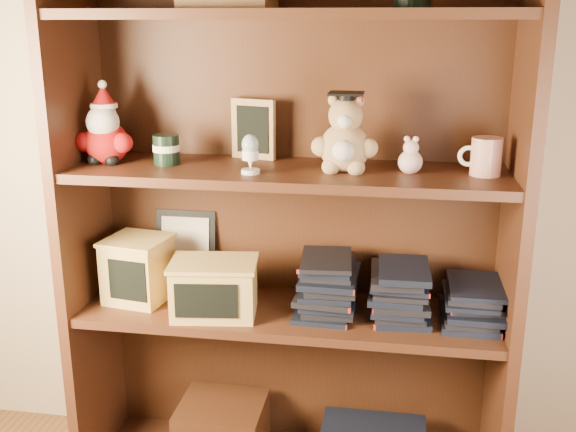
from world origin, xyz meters
name	(u,v)px	position (x,y,z in m)	size (l,w,h in m)	color
bookcase	(290,225)	(0.11, 1.36, 0.78)	(1.20, 0.35, 1.60)	#452313
shelf_lower	(288,313)	(0.12, 1.30, 0.54)	(1.14, 0.33, 0.02)	#452313
shelf_upper	(288,173)	(0.12, 1.30, 0.94)	(1.14, 0.33, 0.02)	#452313
santa_plush	(105,132)	(-0.38, 1.30, 1.03)	(0.16, 0.12, 0.23)	#A50F0F
teachers_tin	(166,149)	(-0.21, 1.30, 0.99)	(0.07, 0.07, 0.08)	black
chalkboard_plaque	(253,130)	(0.00, 1.42, 1.03)	(0.13, 0.09, 0.17)	#9E7547
egg_cup	(250,153)	(0.03, 1.23, 1.00)	(0.05, 0.05, 0.10)	white
grad_teddy_bear	(345,141)	(0.27, 1.30, 1.03)	(0.17, 0.15, 0.21)	tan
pink_figurine	(410,159)	(0.43, 1.31, 0.99)	(0.06, 0.06, 0.10)	beige
teacher_mug	(485,157)	(0.62, 1.30, 1.00)	(0.11, 0.08, 0.10)	silver
certificate_frame	(186,248)	(-0.22, 1.44, 0.66)	(0.18, 0.05, 0.23)	black
treats_box	(138,269)	(-0.32, 1.30, 0.64)	(0.19, 0.19, 0.18)	tan
pencils_box	(214,288)	(-0.07, 1.24, 0.63)	(0.25, 0.19, 0.15)	tan
book_stack_left	(328,285)	(0.23, 1.30, 0.63)	(0.14, 0.20, 0.16)	black
book_stack_mid	(400,292)	(0.42, 1.30, 0.62)	(0.14, 0.20, 0.14)	black
book_stack_right	(472,302)	(0.61, 1.30, 0.61)	(0.14, 0.20, 0.11)	black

